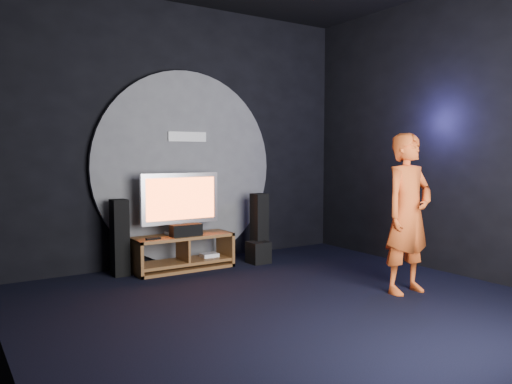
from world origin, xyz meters
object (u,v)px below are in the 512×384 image
Objects in this scene: tower_speaker_right at (259,227)px; subwoofer at (258,252)px; tower_speaker_left at (120,238)px; player at (408,214)px; media_console at (184,254)px; tv at (180,201)px.

tower_speaker_right is 3.20× the size of subwoofer.
player is at bearing -45.51° from tower_speaker_left.
media_console is 4.39× the size of subwoofer.
subwoofer is (-0.10, -0.14, -0.32)m from tower_speaker_right.
tower_speaker_left is at bearing 169.41° from subwoofer.
media_console is 0.75× the size of player.
media_console is 0.69m from tv.
tower_speaker_left is at bearing 175.33° from tv.
tower_speaker_right is (1.13, -0.14, -0.42)m from tv.
subwoofer is at bearing -14.96° from tv.
tower_speaker_left reaches higher than media_console.
player reaches higher than media_console.
subwoofer is 0.17× the size of player.
subwoofer is at bearing -11.48° from media_console.
tower_speaker_left is (-0.78, 0.06, -0.42)m from tv.
tower_speaker_left is 1.86m from subwoofer.
media_console reaches higher than subwoofer.
tv reaches higher than tower_speaker_right.
player is (1.59, -2.34, -0.03)m from tv.
player reaches higher than tv.
tower_speaker_left is 3.40m from player.
tower_speaker_right is 0.55× the size of player.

